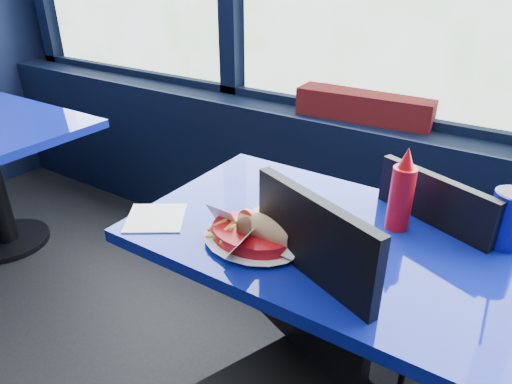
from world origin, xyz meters
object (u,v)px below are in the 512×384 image
object	(u,v)px
planter_box	(364,106)
chair_near_back	(413,263)
food_basket	(255,234)
ketchup_bottle	(402,194)
near_table	(337,287)
chair_near_front	(302,367)
soda_cup	(509,218)

from	to	relation	value
planter_box	chair_near_back	bearing A→B (deg)	-55.91
food_basket	ketchup_bottle	bearing A→B (deg)	68.09
near_table	food_basket	xyz separation A→B (m)	(-0.19, -0.17, 0.22)
chair_near_back	ketchup_bottle	world-z (taller)	ketchup_bottle
ketchup_bottle	chair_near_front	bearing A→B (deg)	-97.58
planter_box	soda_cup	bearing A→B (deg)	-48.83
soda_cup	food_basket	bearing A→B (deg)	-146.62
chair_near_front	food_basket	size ratio (longest dim) A/B	3.02
chair_near_front	near_table	bearing A→B (deg)	121.13
near_table	chair_near_back	bearing A→B (deg)	66.28
chair_near_back	food_basket	xyz separation A→B (m)	(-0.33, -0.50, 0.27)
food_basket	planter_box	bearing A→B (deg)	118.46
ketchup_bottle	food_basket	bearing A→B (deg)	-134.50
chair_near_back	ketchup_bottle	distance (m)	0.39
ketchup_bottle	soda_cup	size ratio (longest dim) A/B	0.75
near_table	ketchup_bottle	bearing A→B (deg)	51.06
near_table	chair_near_back	distance (m)	0.36
chair_near_back	planter_box	distance (m)	0.80
planter_box	food_basket	xyz separation A→B (m)	(0.11, -1.07, -0.08)
planter_box	food_basket	bearing A→B (deg)	-87.85
chair_near_front	soda_cup	xyz separation A→B (m)	(0.33, 0.53, 0.28)
planter_box	soda_cup	world-z (taller)	soda_cup
chair_near_back	ketchup_bottle	xyz separation A→B (m)	(-0.03, -0.19, 0.34)
near_table	planter_box	distance (m)	0.99
near_table	planter_box	size ratio (longest dim) A/B	1.96
chair_near_back	chair_near_front	bearing A→B (deg)	104.30
near_table	planter_box	bearing A→B (deg)	108.44
soda_cup	planter_box	bearing A→B (deg)	134.88
near_table	ketchup_bottle	distance (m)	0.34
near_table	soda_cup	size ratio (longest dim) A/B	3.55
near_table	ketchup_bottle	world-z (taller)	ketchup_bottle
planter_box	food_basket	world-z (taller)	planter_box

